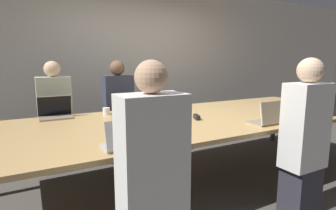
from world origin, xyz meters
The scene contains 18 objects.
ground_plane centered at (0.00, 0.00, 0.00)m, with size 24.00×24.00×0.00m, color #4C4742.
curtain_wall centered at (0.00, 1.92, 1.40)m, with size 12.00×0.06×2.80m.
conference_table centered at (0.00, 0.00, 0.73)m, with size 4.60×1.68×0.77m.
laptop_near_left centered at (-1.09, -0.70, 0.84)m, with size 0.36×0.22×0.22m.
person_near_left centered at (-1.09, -1.12, 0.69)m, with size 0.40×0.24×1.42m.
cup_near_left centered at (-0.84, -0.61, 0.82)m, with size 0.08×0.08×0.09m.
laptop_far_midleft centered at (-0.63, 0.66, 0.84)m, with size 0.31×0.23×0.24m.
person_far_midleft centered at (-0.61, 1.06, 0.69)m, with size 0.40×0.24×1.43m.
cup_far_midleft centered at (-0.90, 0.62, 0.82)m, with size 0.08×0.08×0.09m.
laptop_far_left centered at (-1.46, 0.71, 0.85)m, with size 0.36×0.25×0.25m.
person_far_left centered at (-1.44, 1.07, 0.69)m, with size 0.40×0.24×1.42m.
laptop_near_right centered at (1.41, -0.66, 0.85)m, with size 0.32×0.27×0.27m.
bottle_near_right centered at (1.68, -0.49, 0.88)m, with size 0.06×0.06×0.24m.
laptop_near_midright centered at (0.45, -0.66, 0.84)m, with size 0.35×0.24×0.24m.
person_near_midright centered at (0.46, -1.05, 0.70)m, with size 0.40×0.24×1.44m.
cup_near_midright centered at (0.70, -0.63, 0.82)m, with size 0.09×0.09×0.09m.
stapler centered at (-0.08, -0.11, 0.80)m, with size 0.09×0.16×0.05m.
notebook centered at (-0.46, -0.11, 0.78)m, with size 0.25×0.16×0.02m.
Camera 1 is at (-1.71, -2.48, 1.40)m, focal length 28.00 mm.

